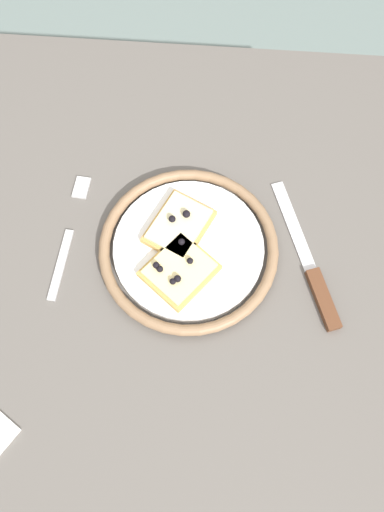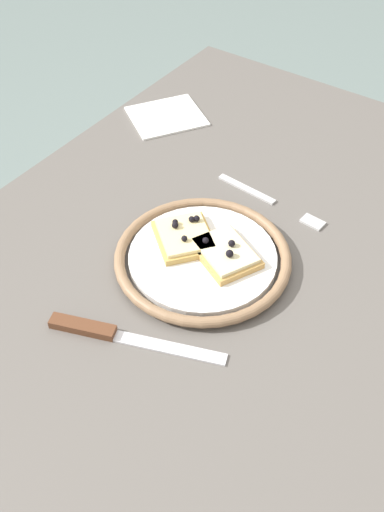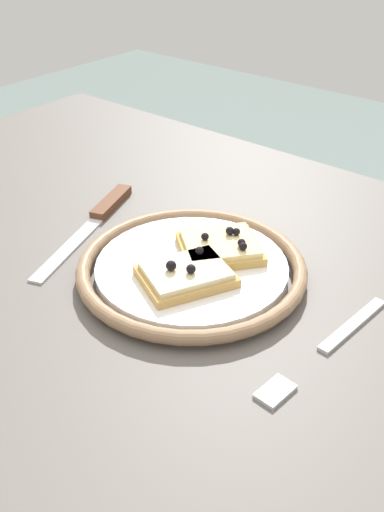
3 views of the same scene
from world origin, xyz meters
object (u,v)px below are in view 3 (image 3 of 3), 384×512
at_px(knife, 101,214).
at_px(pizza_slice_near, 186,274).
at_px(dining_table, 176,330).
at_px(pizza_slice_far, 220,246).
at_px(fork, 326,348).
at_px(plate, 192,268).

bearing_deg(knife, pizza_slice_near, 163.55).
relative_size(dining_table, pizza_slice_far, 9.84).
relative_size(pizza_slice_far, knife, 0.52).
bearing_deg(knife, dining_table, 167.21).
relative_size(knife, fork, 1.15).
distance_m(plate, knife, 0.18).
bearing_deg(pizza_slice_near, fork, -174.48).
bearing_deg(dining_table, plate, -160.14).
height_order(pizza_slice_near, fork, pizza_slice_near).
relative_size(dining_table, pizza_slice_near, 10.10).
distance_m(knife, fork, 0.36).
bearing_deg(pizza_slice_far, fork, 162.68).
height_order(plate, fork, plate).
distance_m(dining_table, knife, 0.19).
distance_m(pizza_slice_far, fork, 0.18).
distance_m(dining_table, fork, 0.22).
bearing_deg(pizza_slice_far, knife, 2.91).
bearing_deg(pizza_slice_near, dining_table, -31.41).
xyz_separation_m(plate, knife, (0.18, -0.03, -0.01)).
xyz_separation_m(pizza_slice_far, fork, (-0.17, 0.05, -0.02)).
bearing_deg(plate, pizza_slice_near, 119.07).
bearing_deg(plate, knife, -9.33).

